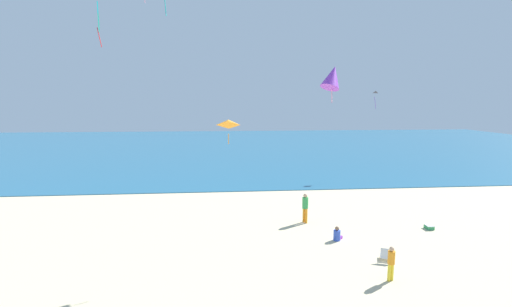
% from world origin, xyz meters
% --- Properties ---
extents(ground_plane, '(120.00, 120.00, 0.00)m').
position_xyz_m(ground_plane, '(0.00, 10.00, 0.00)').
color(ground_plane, beige).
extents(ocean_water, '(120.00, 60.00, 0.05)m').
position_xyz_m(ocean_water, '(0.00, 51.57, 0.03)').
color(ocean_water, '#236084').
rests_on(ocean_water, ground_plane).
extents(beach_chair_near_camera, '(0.77, 0.82, 0.59)m').
position_xyz_m(beach_chair_near_camera, '(5.85, 8.43, 0.27)').
color(beach_chair_near_camera, white).
rests_on(beach_chair_near_camera, ground_plane).
extents(cooler_box, '(0.38, 0.50, 0.23)m').
position_xyz_m(cooler_box, '(9.97, 12.18, 0.11)').
color(cooler_box, '#339956').
rests_on(cooler_box, ground_plane).
extents(person_0, '(0.47, 0.47, 1.72)m').
position_xyz_m(person_0, '(3.41, 13.85, 0.99)').
color(person_0, orange).
rests_on(person_0, ground_plane).
extents(person_2, '(0.35, 0.35, 1.39)m').
position_xyz_m(person_2, '(5.18, 6.67, 0.80)').
color(person_2, yellow).
rests_on(person_2, ground_plane).
extents(person_3, '(0.62, 0.63, 0.73)m').
position_xyz_m(person_3, '(4.42, 11.01, 0.27)').
color(person_3, blue).
rests_on(person_3, ground_plane).
extents(kite_purple, '(1.20, 1.16, 1.48)m').
position_xyz_m(kite_purple, '(2.78, 7.14, 7.83)').
color(kite_purple, purple).
extents(kite_orange, '(0.79, 0.64, 1.16)m').
position_xyz_m(kite_orange, '(-1.02, 9.48, 6.04)').
color(kite_orange, orange).
extents(kite_black, '(0.78, 0.73, 1.72)m').
position_xyz_m(kite_black, '(13.10, 27.51, 7.82)').
color(kite_black, black).
extents(kite_teal, '(0.36, 1.07, 1.68)m').
position_xyz_m(kite_teal, '(-5.87, 8.51, 10.08)').
color(kite_teal, '#1EADAD').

